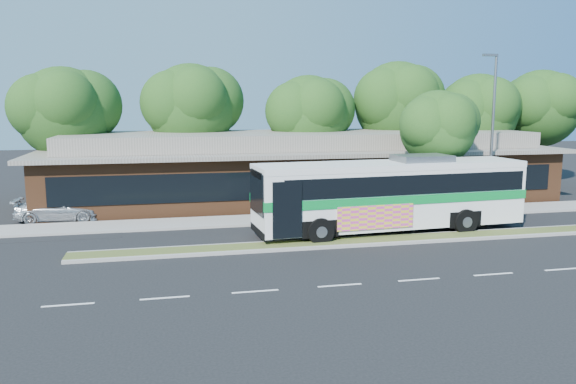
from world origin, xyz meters
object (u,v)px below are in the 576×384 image
lamp_post (492,128)px  transit_bus (392,190)px  sedan (59,209)px  sidewalk_tree (442,126)px

lamp_post → transit_bus: bearing=-154.6°
lamp_post → sedan: size_ratio=2.02×
lamp_post → sidewalk_tree: (-3.00, 0.30, 0.12)m
sedan → lamp_post: bearing=-93.4°
sedan → transit_bus: bearing=-107.8°
sedan → sidewalk_tree: 21.72m
transit_bus → sedan: transit_bus is taller
sedan → sidewalk_tree: size_ratio=0.63×
transit_bus → sedan: size_ratio=3.05×
lamp_post → transit_bus: size_ratio=0.66×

